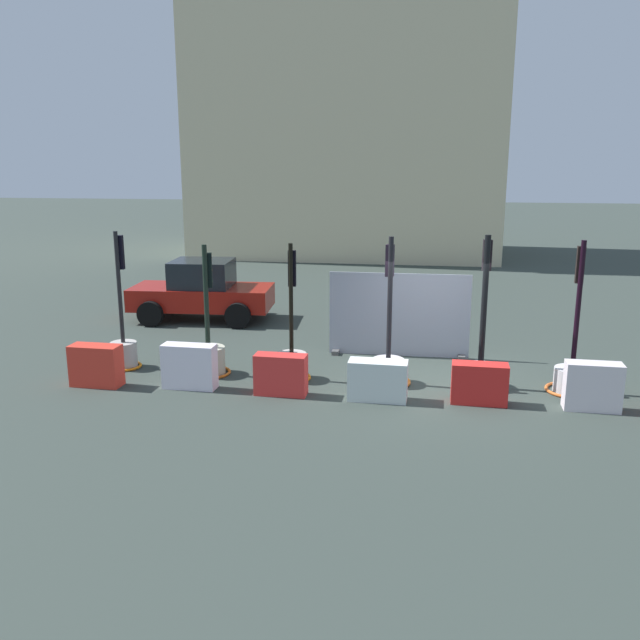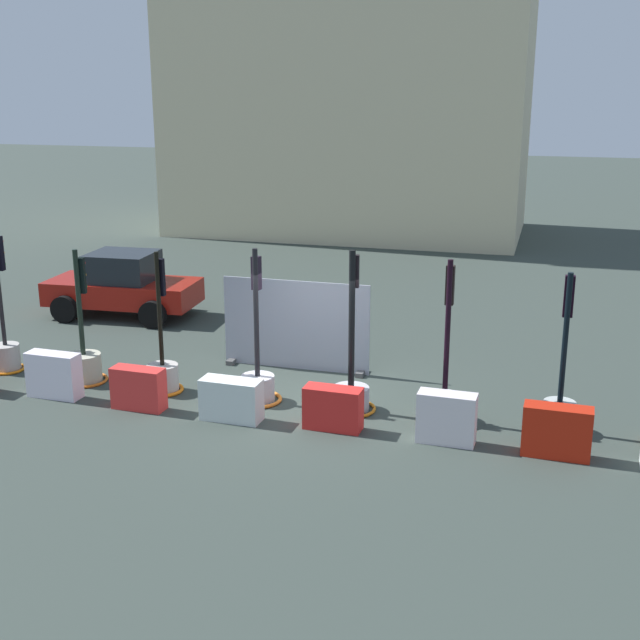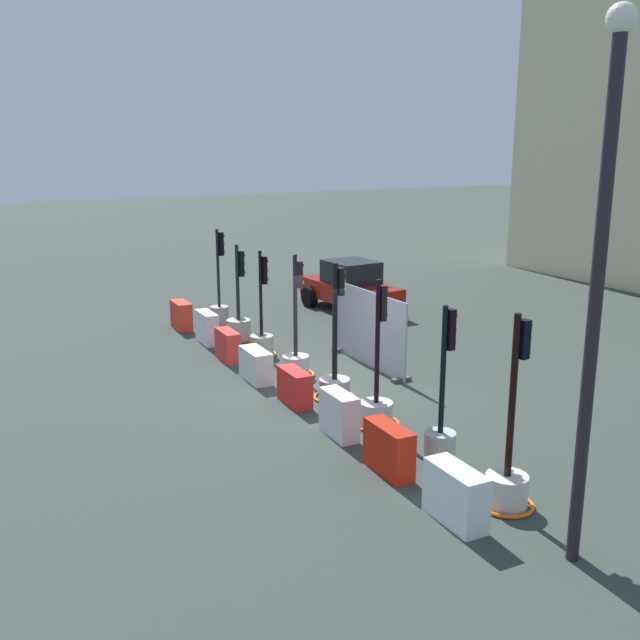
{
  "view_description": "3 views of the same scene",
  "coord_description": "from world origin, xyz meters",
  "views": [
    {
      "loc": [
        -0.28,
        -13.27,
        4.46
      ],
      "look_at": [
        -2.3,
        0.01,
        1.21
      ],
      "focal_mm": 37.57,
      "sensor_mm": 36.0,
      "label": 1
    },
    {
      "loc": [
        4.39,
        -14.24,
        5.88
      ],
      "look_at": [
        0.24,
        0.25,
        1.58
      ],
      "focal_mm": 46.34,
      "sensor_mm": 36.0,
      "label": 2
    },
    {
      "loc": [
        14.35,
        -7.75,
        5.58
      ],
      "look_at": [
        0.3,
        -0.2,
        1.66
      ],
      "focal_mm": 40.95,
      "sensor_mm": 36.0,
      "label": 3
    }
  ],
  "objects": [
    {
      "name": "traffic_light_0",
      "position": [
        -6.63,
        -0.04,
        0.53
      ],
      "size": [
        0.73,
        0.73,
        2.98
      ],
      "color": "#B0AAA6",
      "rests_on": "ground_plane"
    },
    {
      "name": "street_lamp_post",
      "position": [
        8.11,
        -0.47,
        4.05
      ],
      "size": [
        0.36,
        0.36,
        7.13
      ],
      "color": "black",
      "rests_on": "ground_plane"
    },
    {
      "name": "construction_barrier_3",
      "position": [
        -1.01,
        -1.24,
        0.38
      ],
      "size": [
        1.12,
        0.49,
        0.77
      ],
      "color": "silver",
      "rests_on": "ground_plane"
    },
    {
      "name": "traffic_light_6",
      "position": [
        4.71,
        -0.13,
        0.62
      ],
      "size": [
        0.56,
        0.56,
        2.86
      ],
      "color": "#ACB4B2",
      "rests_on": "ground_plane"
    },
    {
      "name": "site_fence_panel",
      "position": [
        -0.74,
        1.77,
        0.91
      ],
      "size": [
        3.22,
        0.5,
        1.94
      ],
      "color": "#959BAB",
      "rests_on": "ground_plane"
    },
    {
      "name": "construction_barrier_0",
      "position": [
        -6.66,
        -1.27,
        0.42
      ],
      "size": [
        1.02,
        0.46,
        0.84
      ],
      "color": "red",
      "rests_on": "ground_plane"
    },
    {
      "name": "construction_barrier_7",
      "position": [
        6.55,
        -1.25,
        0.44
      ],
      "size": [
        1.12,
        0.47,
        0.87
      ],
      "color": "white",
      "rests_on": "ground_plane"
    },
    {
      "name": "construction_barrier_6",
      "position": [
        4.68,
        -1.21,
        0.43
      ],
      "size": [
        1.11,
        0.43,
        0.87
      ],
      "color": "red",
      "rests_on": "ground_plane"
    },
    {
      "name": "traffic_light_1",
      "position": [
        -4.66,
        -0.2,
        0.44
      ],
      "size": [
        0.92,
        0.92,
        2.76
      ],
      "color": "#B9B69E",
      "rests_on": "ground_plane"
    },
    {
      "name": "car_red_compact",
      "position": [
        -6.36,
        4.54,
        0.82
      ],
      "size": [
        4.0,
        2.25,
        1.7
      ],
      "color": "maroon",
      "rests_on": "ground_plane"
    },
    {
      "name": "traffic_light_5",
      "position": [
        2.71,
        -0.21,
        0.42
      ],
      "size": [
        0.97,
        0.97,
        2.98
      ],
      "color": "silver",
      "rests_on": "ground_plane"
    },
    {
      "name": "construction_barrier_5",
      "position": [
        2.88,
        -1.17,
        0.44
      ],
      "size": [
        1.0,
        0.42,
        0.89
      ],
      "color": "silver",
      "rests_on": "ground_plane"
    },
    {
      "name": "traffic_light_3",
      "position": [
        -0.87,
        -0.24,
        0.45
      ],
      "size": [
        0.93,
        0.93,
        2.99
      ],
      "color": "silver",
      "rests_on": "ground_plane"
    },
    {
      "name": "traffic_light_4",
      "position": [
        0.97,
        -0.19,
        0.48
      ],
      "size": [
        0.95,
        0.95,
        3.05
      ],
      "color": "#ABA9B1",
      "rests_on": "ground_plane"
    },
    {
      "name": "traffic_light_7",
      "position": [
        6.54,
        -0.24,
        0.51
      ],
      "size": [
        0.9,
        0.9,
        3.11
      ],
      "color": "silver",
      "rests_on": "ground_plane"
    },
    {
      "name": "construction_barrier_2",
      "position": [
        -2.88,
        -1.23,
        0.4
      ],
      "size": [
        1.02,
        0.41,
        0.8
      ],
      "color": "red",
      "rests_on": "ground_plane"
    },
    {
      "name": "construction_barrier_1",
      "position": [
        -4.75,
        -1.13,
        0.45
      ],
      "size": [
        1.07,
        0.41,
        0.89
      ],
      "color": "white",
      "rests_on": "ground_plane"
    },
    {
      "name": "ground_plane",
      "position": [
        0.0,
        0.0,
        0.0
      ],
      "size": [
        120.0,
        120.0,
        0.0
      ],
      "primitive_type": "plane",
      "color": "#343E38"
    },
    {
      "name": "construction_barrier_4",
      "position": [
        0.87,
        -1.14,
        0.38
      ],
      "size": [
        1.04,
        0.43,
        0.77
      ],
      "color": "red",
      "rests_on": "ground_plane"
    },
    {
      "name": "traffic_light_2",
      "position": [
        -2.85,
        -0.27,
        0.44
      ],
      "size": [
        0.8,
        0.8,
        2.83
      ],
      "color": "#B9B2AB",
      "rests_on": "ground_plane"
    }
  ]
}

